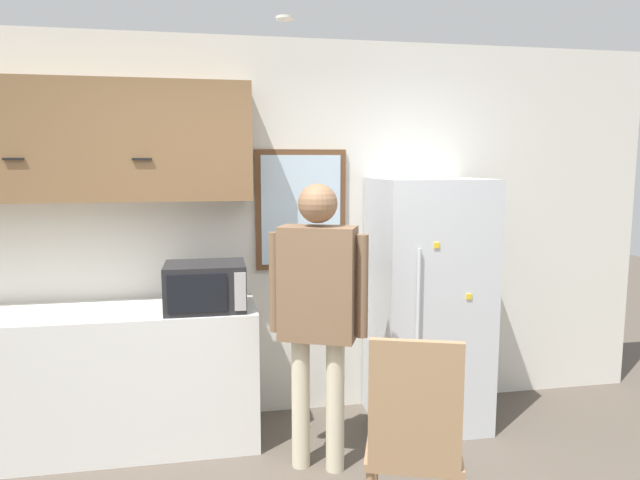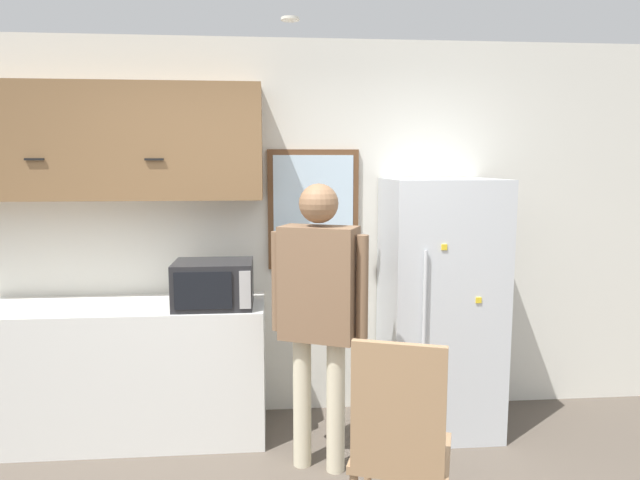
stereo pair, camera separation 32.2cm
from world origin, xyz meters
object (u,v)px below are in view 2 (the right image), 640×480
Objects in this scene: microwave at (214,284)px; refrigerator at (439,305)px; person at (319,298)px; chair at (400,439)px.

refrigerator reaches higher than microwave.
microwave is at bearing -177.58° from refrigerator.
person reaches higher than microwave.
microwave is 1.64m from chair.
refrigerator is at bearing 52.74° from person.
refrigerator is (1.52, 0.06, -0.19)m from microwave.
refrigerator reaches higher than person.
person is at bearing -150.61° from refrigerator.
chair is (-0.57, -1.30, -0.29)m from refrigerator.
person is at bearing -49.86° from chair.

